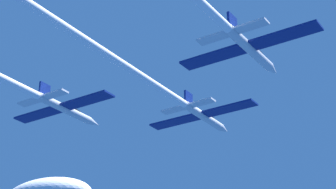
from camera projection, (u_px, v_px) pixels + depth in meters
jet_lead at (124, 65)px, 67.45m from camera, size 16.42×60.20×2.72m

